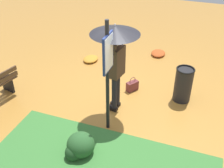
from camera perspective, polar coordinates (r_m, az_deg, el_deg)
ground_plane at (r=6.26m, az=1.39°, el=-5.02°), size 18.00×18.00×0.00m
person_with_umbrella at (r=5.39m, az=0.71°, el=7.69°), size 0.96×0.96×2.04m
info_sign_post at (r=4.94m, az=-0.86°, el=3.74°), size 0.44×0.07×2.30m
handbag at (r=6.80m, az=4.20°, el=-0.37°), size 0.33×0.28×0.37m
trash_bin at (r=6.51m, az=14.46°, el=-0.08°), size 0.42×0.42×0.83m
shrub_cluster at (r=5.12m, az=-6.75°, el=-12.62°), size 0.56×0.51×0.46m
leaf_pile_near_person at (r=8.17m, az=-4.42°, el=5.18°), size 0.51×0.41×0.11m
leaf_pile_by_bench at (r=8.60m, az=9.50°, el=6.28°), size 0.52×0.41×0.11m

